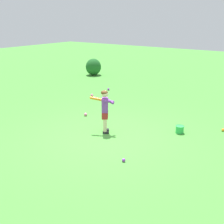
{
  "coord_description": "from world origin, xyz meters",
  "views": [
    {
      "loc": [
        3.85,
        -5.15,
        2.79
      ],
      "look_at": [
        -0.25,
        0.6,
        0.45
      ],
      "focal_mm": 46.66,
      "sensor_mm": 36.0,
      "label": 1
    }
  ],
  "objects_px": {
    "play_ball_far_right": "(124,160)",
    "toy_bucket": "(180,129)",
    "child_batter": "(105,107)",
    "play_ball_behind_batter": "(86,114)",
    "play_ball_center_lawn": "(92,95)",
    "play_ball_near_batter": "(108,89)",
    "play_ball_by_bucket": "(223,130)"
  },
  "relations": [
    {
      "from": "play_ball_far_right",
      "to": "play_ball_center_lawn",
      "type": "distance_m",
      "value": 5.06
    },
    {
      "from": "child_batter",
      "to": "play_ball_center_lawn",
      "type": "relative_size",
      "value": 10.44
    },
    {
      "from": "play_ball_near_batter",
      "to": "toy_bucket",
      "type": "relative_size",
      "value": 0.41
    },
    {
      "from": "child_batter",
      "to": "play_ball_far_right",
      "type": "relative_size",
      "value": 14.79
    },
    {
      "from": "child_batter",
      "to": "play_ball_center_lawn",
      "type": "xyz_separation_m",
      "value": [
        -2.42,
        2.43,
        -0.6
      ]
    },
    {
      "from": "play_ball_near_batter",
      "to": "play_ball_by_bucket",
      "type": "relative_size",
      "value": 1.16
    },
    {
      "from": "child_batter",
      "to": "play_ball_near_batter",
      "type": "distance_m",
      "value": 4.38
    },
    {
      "from": "play_ball_far_right",
      "to": "toy_bucket",
      "type": "xyz_separation_m",
      "value": [
        0.31,
        2.09,
        0.06
      ]
    },
    {
      "from": "play_ball_far_right",
      "to": "child_batter",
      "type": "bearing_deg",
      "value": 140.04
    },
    {
      "from": "play_ball_near_batter",
      "to": "toy_bucket",
      "type": "xyz_separation_m",
      "value": [
        4.05,
        -2.52,
        0.05
      ]
    },
    {
      "from": "play_ball_center_lawn",
      "to": "play_ball_far_right",
      "type": "bearing_deg",
      "value": -43.52
    },
    {
      "from": "play_ball_center_lawn",
      "to": "toy_bucket",
      "type": "relative_size",
      "value": 0.48
    },
    {
      "from": "play_ball_by_bucket",
      "to": "play_ball_far_right",
      "type": "height_order",
      "value": "play_ball_by_bucket"
    },
    {
      "from": "play_ball_by_bucket",
      "to": "play_ball_behind_batter",
      "type": "xyz_separation_m",
      "value": [
        -3.62,
        -1.11,
        0.01
      ]
    },
    {
      "from": "play_ball_near_batter",
      "to": "play_ball_far_right",
      "type": "xyz_separation_m",
      "value": [
        3.75,
        -4.61,
        -0.01
      ]
    },
    {
      "from": "play_ball_far_right",
      "to": "play_ball_center_lawn",
      "type": "xyz_separation_m",
      "value": [
        -3.67,
        3.49,
        0.02
      ]
    },
    {
      "from": "play_ball_near_batter",
      "to": "play_ball_by_bucket",
      "type": "bearing_deg",
      "value": -19.93
    },
    {
      "from": "child_batter",
      "to": "play_ball_far_right",
      "type": "xyz_separation_m",
      "value": [
        1.26,
        -1.05,
        -0.61
      ]
    },
    {
      "from": "play_ball_near_batter",
      "to": "play_ball_behind_batter",
      "type": "bearing_deg",
      "value": -66.01
    },
    {
      "from": "play_ball_behind_batter",
      "to": "toy_bucket",
      "type": "xyz_separation_m",
      "value": [
        2.76,
        0.37,
        0.05
      ]
    },
    {
      "from": "play_ball_near_batter",
      "to": "play_ball_behind_batter",
      "type": "distance_m",
      "value": 3.17
    },
    {
      "from": "play_ball_near_batter",
      "to": "play_ball_behind_batter",
      "type": "height_order",
      "value": "play_ball_behind_batter"
    },
    {
      "from": "play_ball_near_batter",
      "to": "play_ball_far_right",
      "type": "height_order",
      "value": "play_ball_near_batter"
    },
    {
      "from": "play_ball_behind_batter",
      "to": "play_ball_center_lawn",
      "type": "xyz_separation_m",
      "value": [
        -1.21,
        1.77,
        0.0
      ]
    },
    {
      "from": "child_batter",
      "to": "play_ball_center_lawn",
      "type": "distance_m",
      "value": 3.48
    },
    {
      "from": "play_ball_near_batter",
      "to": "play_ball_by_bucket",
      "type": "distance_m",
      "value": 5.22
    },
    {
      "from": "play_ball_center_lawn",
      "to": "play_ball_near_batter",
      "type": "bearing_deg",
      "value": 93.85
    },
    {
      "from": "play_ball_by_bucket",
      "to": "play_ball_behind_batter",
      "type": "distance_m",
      "value": 3.79
    },
    {
      "from": "child_batter",
      "to": "play_ball_behind_batter",
      "type": "height_order",
      "value": "child_batter"
    },
    {
      "from": "play_ball_far_right",
      "to": "play_ball_behind_batter",
      "type": "bearing_deg",
      "value": 145.15
    },
    {
      "from": "child_batter",
      "to": "play_ball_by_bucket",
      "type": "xyz_separation_m",
      "value": [
        2.42,
        1.77,
        -0.61
      ]
    },
    {
      "from": "play_ball_far_right",
      "to": "toy_bucket",
      "type": "relative_size",
      "value": 0.34
    }
  ]
}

